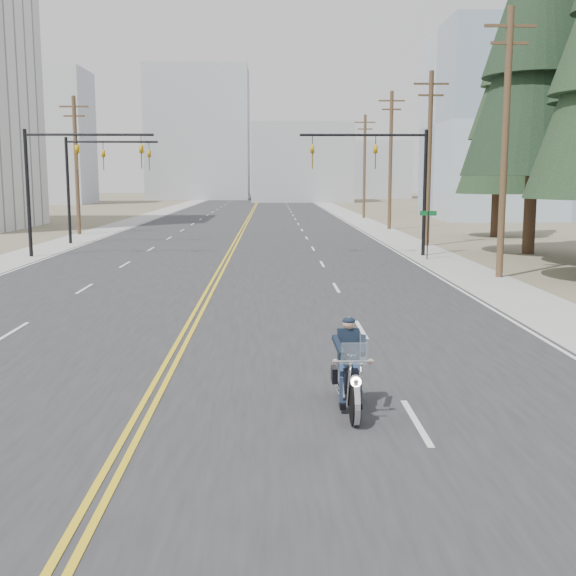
# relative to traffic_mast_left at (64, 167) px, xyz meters

# --- Properties ---
(ground_plane) EXTENTS (400.00, 400.00, 0.00)m
(ground_plane) POSITION_rel_traffic_mast_left_xyz_m (8.98, -32.00, -4.94)
(ground_plane) COLOR #776D56
(ground_plane) RESTS_ON ground
(road) EXTENTS (20.00, 200.00, 0.01)m
(road) POSITION_rel_traffic_mast_left_xyz_m (8.98, 38.00, -4.93)
(road) COLOR #303033
(road) RESTS_ON ground
(sidewalk_left) EXTENTS (3.00, 200.00, 0.01)m
(sidewalk_left) POSITION_rel_traffic_mast_left_xyz_m (-2.52, 38.00, -4.93)
(sidewalk_left) COLOR #A5A5A0
(sidewalk_left) RESTS_ON ground
(sidewalk_right) EXTENTS (3.00, 200.00, 0.01)m
(sidewalk_right) POSITION_rel_traffic_mast_left_xyz_m (20.48, 38.00, -4.93)
(sidewalk_right) COLOR #A5A5A0
(sidewalk_right) RESTS_ON ground
(traffic_mast_left) EXTENTS (7.10, 0.26, 7.00)m
(traffic_mast_left) POSITION_rel_traffic_mast_left_xyz_m (0.00, 0.00, 0.00)
(traffic_mast_left) COLOR black
(traffic_mast_left) RESTS_ON ground
(traffic_mast_right) EXTENTS (7.10, 0.26, 7.00)m
(traffic_mast_right) POSITION_rel_traffic_mast_left_xyz_m (17.95, 0.00, 0.00)
(traffic_mast_right) COLOR black
(traffic_mast_right) RESTS_ON ground
(traffic_mast_far) EXTENTS (6.10, 0.26, 7.00)m
(traffic_mast_far) POSITION_rel_traffic_mast_left_xyz_m (-0.33, 8.00, -0.06)
(traffic_mast_far) COLOR black
(traffic_mast_far) RESTS_ON ground
(street_sign) EXTENTS (0.90, 0.06, 2.62)m
(street_sign) POSITION_rel_traffic_mast_left_xyz_m (19.78, -2.00, -3.13)
(street_sign) COLOR black
(street_sign) RESTS_ON ground
(utility_pole_b) EXTENTS (2.20, 0.30, 11.50)m
(utility_pole_b) POSITION_rel_traffic_mast_left_xyz_m (21.48, -9.00, 1.05)
(utility_pole_b) COLOR brown
(utility_pole_b) RESTS_ON ground
(utility_pole_c) EXTENTS (2.20, 0.30, 11.00)m
(utility_pole_c) POSITION_rel_traffic_mast_left_xyz_m (21.48, 6.00, 0.79)
(utility_pole_c) COLOR brown
(utility_pole_c) RESTS_ON ground
(utility_pole_d) EXTENTS (2.20, 0.30, 11.50)m
(utility_pole_d) POSITION_rel_traffic_mast_left_xyz_m (21.48, 21.00, 1.05)
(utility_pole_d) COLOR brown
(utility_pole_d) RESTS_ON ground
(utility_pole_e) EXTENTS (2.20, 0.30, 11.00)m
(utility_pole_e) POSITION_rel_traffic_mast_left_xyz_m (21.48, 38.00, 0.79)
(utility_pole_e) COLOR brown
(utility_pole_e) RESTS_ON ground
(utility_pole_left) EXTENTS (2.20, 0.30, 10.50)m
(utility_pole_left) POSITION_rel_traffic_mast_left_xyz_m (-3.52, 16.00, 0.54)
(utility_pole_left) COLOR brown
(utility_pole_left) RESTS_ON ground
(glass_building) EXTENTS (24.00, 16.00, 20.00)m
(glass_building) POSITION_rel_traffic_mast_left_xyz_m (40.98, 38.00, 5.06)
(glass_building) COLOR #9EB5CC
(glass_building) RESTS_ON ground
(haze_bldg_a) EXTENTS (14.00, 12.00, 22.00)m
(haze_bldg_a) POSITION_rel_traffic_mast_left_xyz_m (-26.02, 83.00, 6.06)
(haze_bldg_a) COLOR #B7BCC6
(haze_bldg_a) RESTS_ON ground
(haze_bldg_b) EXTENTS (18.00, 14.00, 14.00)m
(haze_bldg_b) POSITION_rel_traffic_mast_left_xyz_m (16.98, 93.00, 2.06)
(haze_bldg_b) COLOR #ADB2B7
(haze_bldg_b) RESTS_ON ground
(haze_bldg_c) EXTENTS (16.00, 12.00, 18.00)m
(haze_bldg_c) POSITION_rel_traffic_mast_left_xyz_m (48.98, 78.00, 4.06)
(haze_bldg_c) COLOR #B7BCC6
(haze_bldg_c) RESTS_ON ground
(haze_bldg_d) EXTENTS (20.00, 15.00, 26.00)m
(haze_bldg_d) POSITION_rel_traffic_mast_left_xyz_m (-3.02, 108.00, 8.06)
(haze_bldg_d) COLOR #ADB2B7
(haze_bldg_d) RESTS_ON ground
(haze_bldg_e) EXTENTS (14.00, 14.00, 12.00)m
(haze_bldg_e) POSITION_rel_traffic_mast_left_xyz_m (33.98, 118.00, 1.06)
(haze_bldg_e) COLOR #B7BCC6
(haze_bldg_e) RESTS_ON ground
(motorcyclist) EXTENTS (0.98, 2.26, 1.76)m
(motorcyclist) POSITION_rel_traffic_mast_left_xyz_m (12.85, -27.26, -4.06)
(motorcyclist) COLOR black
(motorcyclist) RESTS_ON ground
(conifer_tall) EXTENTS (8.06, 8.06, 22.38)m
(conifer_tall) POSITION_rel_traffic_mast_left_xyz_m (26.30, 0.94, 7.92)
(conifer_tall) COLOR #382619
(conifer_tall) RESTS_ON ground
(conifer_far) EXTENTS (5.99, 5.99, 16.05)m
(conifer_far) POSITION_rel_traffic_mast_left_xyz_m (28.11, 12.99, 4.27)
(conifer_far) COLOR #382619
(conifer_far) RESTS_ON ground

